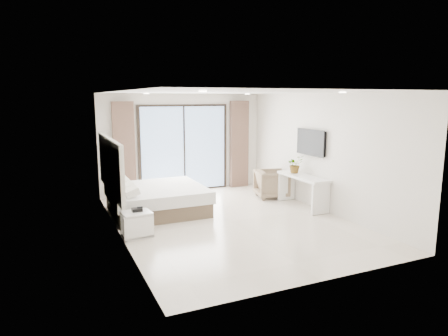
{
  "coord_description": "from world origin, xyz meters",
  "views": [
    {
      "loc": [
        -3.45,
        -7.4,
        2.59
      ],
      "look_at": [
        0.02,
        0.4,
        1.08
      ],
      "focal_mm": 32.0,
      "sensor_mm": 36.0,
      "label": 1
    }
  ],
  "objects_px": {
    "armchair": "(272,182)",
    "nightstand": "(137,224)",
    "bed": "(156,199)",
    "console_desk": "(303,184)"
  },
  "relations": [
    {
      "from": "bed",
      "to": "console_desk",
      "type": "relative_size",
      "value": 1.35
    },
    {
      "from": "bed",
      "to": "nightstand",
      "type": "distance_m",
      "value": 1.64
    },
    {
      "from": "bed",
      "to": "nightstand",
      "type": "height_order",
      "value": "bed"
    },
    {
      "from": "armchair",
      "to": "bed",
      "type": "bearing_deg",
      "value": 105.08
    },
    {
      "from": "bed",
      "to": "nightstand",
      "type": "xyz_separation_m",
      "value": [
        -0.75,
        -1.46,
        -0.06
      ]
    },
    {
      "from": "bed",
      "to": "armchair",
      "type": "relative_size",
      "value": 2.6
    },
    {
      "from": "nightstand",
      "to": "console_desk",
      "type": "xyz_separation_m",
      "value": [
        4.06,
        0.48,
        0.32
      ]
    },
    {
      "from": "armchair",
      "to": "nightstand",
      "type": "bearing_deg",
      "value": 125.1
    },
    {
      "from": "nightstand",
      "to": "console_desk",
      "type": "distance_m",
      "value": 4.1
    },
    {
      "from": "nightstand",
      "to": "bed",
      "type": "bearing_deg",
      "value": 57.95
    }
  ]
}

